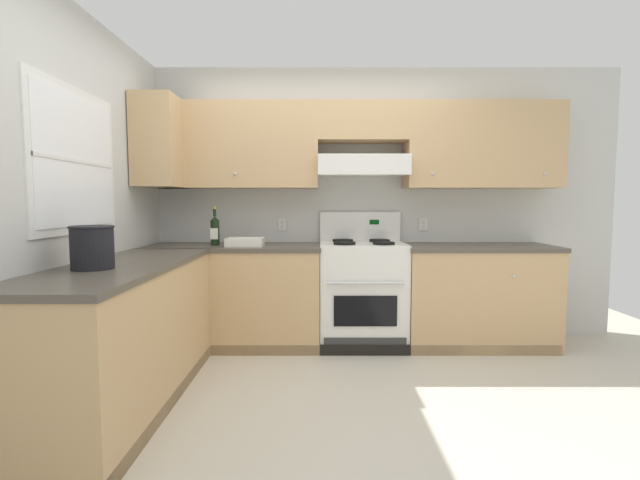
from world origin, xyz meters
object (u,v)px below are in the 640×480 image
stove (363,293)px  bowl (246,243)px  wine_bottle (216,230)px  bucket (93,246)px

stove → bowl: size_ratio=3.76×
bowl → wine_bottle: bearing=165.7°
stove → wine_bottle: size_ratio=3.48×
wine_bottle → bowl: (0.28, -0.07, -0.11)m
wine_bottle → bowl: bearing=-14.3°
bowl → bucket: size_ratio=1.29×
wine_bottle → bucket: (-0.36, -1.45, -0.01)m
stove → bucket: size_ratio=4.85×
stove → wine_bottle: bearing=-178.5°
stove → bowl: bearing=-174.2°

